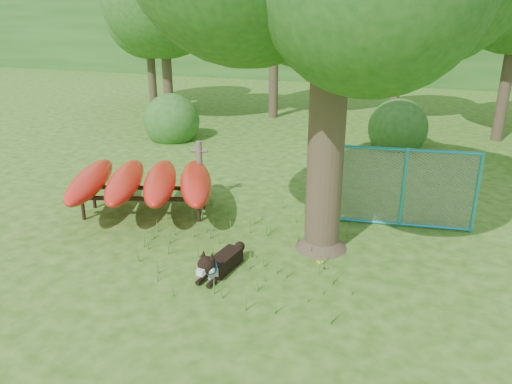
% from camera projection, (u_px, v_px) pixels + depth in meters
% --- Properties ---
extents(ground, '(80.00, 80.00, 0.00)m').
position_uv_depth(ground, '(220.00, 271.00, 8.20)').
color(ground, '#2A5511').
rests_on(ground, ground).
extents(wooden_post, '(0.38, 0.16, 1.37)m').
position_uv_depth(wooden_post, '(200.00, 170.00, 10.94)').
color(wooden_post, brown).
rests_on(wooden_post, ground).
extents(kayak_rack, '(3.80, 3.41, 0.95)m').
position_uv_depth(kayak_rack, '(143.00, 182.00, 10.21)').
color(kayak_rack, black).
rests_on(kayak_rack, ground).
extents(husky_dog, '(0.43, 1.25, 0.56)m').
position_uv_depth(husky_dog, '(218.00, 263.00, 8.05)').
color(husky_dog, black).
rests_on(husky_dog, ground).
extents(fence_section, '(2.72, 0.44, 2.67)m').
position_uv_depth(fence_section, '(403.00, 188.00, 9.62)').
color(fence_section, '#279CB7').
rests_on(fence_section, ground).
extents(wildflower_clump, '(0.11, 0.11, 0.23)m').
position_uv_depth(wildflower_clump, '(320.00, 263.00, 8.08)').
color(wildflower_clump, '#49842B').
rests_on(wildflower_clump, ground).
extents(bg_tree_c, '(4.00, 4.00, 6.12)m').
position_uv_depth(bg_tree_c, '(403.00, 6.00, 17.75)').
color(bg_tree_c, '#3D3021').
rests_on(bg_tree_c, ground).
extents(bg_tree_f, '(3.60, 3.60, 5.55)m').
position_uv_depth(bg_tree_f, '(148.00, 16.00, 21.24)').
color(bg_tree_f, '#3D3021').
rests_on(bg_tree_f, ground).
extents(shrub_left, '(1.80, 1.80, 1.80)m').
position_uv_depth(shrub_left, '(173.00, 139.00, 16.41)').
color(shrub_left, '#255B1D').
rests_on(shrub_left, ground).
extents(shrub_mid, '(1.80, 1.80, 1.80)m').
position_uv_depth(shrub_mid, '(396.00, 147.00, 15.50)').
color(shrub_mid, '#255B1D').
rests_on(shrub_mid, ground).
extents(wooded_hillside, '(80.00, 12.00, 6.00)m').
position_uv_depth(wooded_hillside, '(396.00, 25.00, 31.84)').
color(wooded_hillside, '#255B1D').
rests_on(wooded_hillside, ground).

